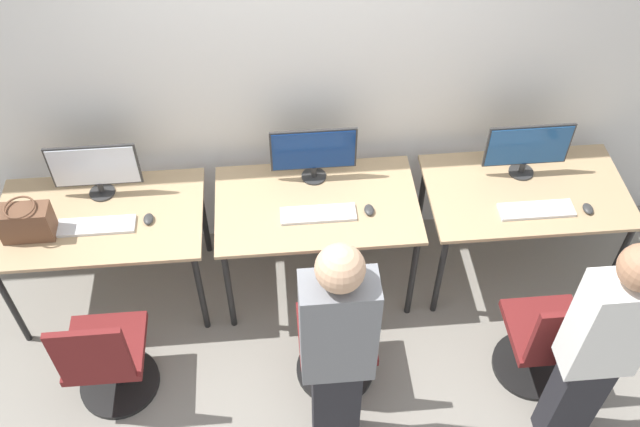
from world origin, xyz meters
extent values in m
plane|color=gray|center=(0.00, 0.00, 0.00)|extent=(20.00, 20.00, 0.00)
cube|color=silver|center=(0.00, 0.87, 1.40)|extent=(12.00, 0.05, 2.80)
cube|color=tan|center=(-1.32, 0.37, 0.75)|extent=(1.25, 0.75, 0.02)
cylinder|color=black|center=(-1.89, 0.05, 0.37)|extent=(0.04, 0.04, 0.73)
cylinder|color=black|center=(-0.75, 0.05, 0.37)|extent=(0.04, 0.04, 0.73)
cylinder|color=black|center=(-1.89, 0.70, 0.37)|extent=(0.04, 0.04, 0.73)
cylinder|color=black|center=(-0.75, 0.70, 0.37)|extent=(0.04, 0.04, 0.73)
cylinder|color=#2D2D2D|center=(-1.32, 0.57, 0.76)|extent=(0.16, 0.16, 0.01)
cylinder|color=#2D2D2D|center=(-1.32, 0.57, 0.81)|extent=(0.04, 0.04, 0.07)
cube|color=#2D2D2D|center=(-1.32, 0.58, 0.99)|extent=(0.53, 0.01, 0.31)
cube|color=silver|center=(-1.32, 0.57, 0.99)|extent=(0.51, 0.01, 0.28)
cube|color=silver|center=(-1.32, 0.29, 0.77)|extent=(0.46, 0.14, 0.02)
ellipsoid|color=#333333|center=(-1.01, 0.32, 0.77)|extent=(0.06, 0.09, 0.03)
cylinder|color=black|center=(-1.27, -0.33, 0.01)|extent=(0.48, 0.48, 0.03)
cylinder|color=black|center=(-1.27, -0.33, 0.21)|extent=(0.04, 0.04, 0.36)
cube|color=maroon|center=(-1.27, -0.33, 0.42)|extent=(0.44, 0.44, 0.05)
cube|color=maroon|center=(-1.27, -0.53, 0.66)|extent=(0.40, 0.04, 0.44)
cube|color=tan|center=(0.00, 0.37, 0.75)|extent=(1.25, 0.75, 0.02)
cylinder|color=black|center=(-0.57, 0.05, 0.37)|extent=(0.04, 0.04, 0.73)
cylinder|color=black|center=(0.57, 0.05, 0.37)|extent=(0.04, 0.04, 0.73)
cylinder|color=black|center=(-0.57, 0.70, 0.37)|extent=(0.04, 0.04, 0.73)
cylinder|color=black|center=(0.57, 0.70, 0.37)|extent=(0.04, 0.04, 0.73)
cylinder|color=#2D2D2D|center=(0.00, 0.60, 0.76)|extent=(0.16, 0.16, 0.01)
cylinder|color=#2D2D2D|center=(0.00, 0.60, 0.81)|extent=(0.04, 0.04, 0.07)
cube|color=#2D2D2D|center=(0.00, 0.61, 0.99)|extent=(0.53, 0.01, 0.31)
cube|color=navy|center=(0.00, 0.60, 0.99)|extent=(0.51, 0.01, 0.28)
cube|color=silver|center=(0.00, 0.27, 0.77)|extent=(0.46, 0.14, 0.02)
ellipsoid|color=#333333|center=(0.31, 0.28, 0.77)|extent=(0.06, 0.09, 0.03)
cylinder|color=black|center=(0.05, -0.35, 0.01)|extent=(0.48, 0.48, 0.03)
cylinder|color=black|center=(0.05, -0.35, 0.21)|extent=(0.04, 0.04, 0.36)
cube|color=maroon|center=(0.05, -0.35, 0.42)|extent=(0.44, 0.44, 0.05)
cube|color=maroon|center=(0.05, -0.55, 0.66)|extent=(0.40, 0.04, 0.44)
cube|color=#232328|center=(0.01, -0.77, 0.39)|extent=(0.25, 0.16, 0.78)
cube|color=slate|center=(0.01, -0.77, 1.12)|extent=(0.36, 0.20, 0.68)
sphere|color=tan|center=(0.01, -0.77, 1.57)|extent=(0.22, 0.22, 0.22)
cube|color=tan|center=(1.32, 0.37, 0.75)|extent=(1.25, 0.75, 0.02)
cylinder|color=black|center=(0.75, 0.05, 0.37)|extent=(0.04, 0.04, 0.73)
cylinder|color=black|center=(1.89, 0.05, 0.37)|extent=(0.04, 0.04, 0.73)
cylinder|color=black|center=(0.75, 0.70, 0.37)|extent=(0.04, 0.04, 0.73)
cylinder|color=black|center=(1.89, 0.70, 0.37)|extent=(0.04, 0.04, 0.73)
cylinder|color=#2D2D2D|center=(1.32, 0.53, 0.76)|extent=(0.16, 0.16, 0.01)
cylinder|color=#2D2D2D|center=(1.32, 0.53, 0.81)|extent=(0.04, 0.04, 0.07)
cube|color=#2D2D2D|center=(1.32, 0.53, 0.99)|extent=(0.53, 0.01, 0.31)
cube|color=navy|center=(1.32, 0.53, 0.99)|extent=(0.51, 0.01, 0.28)
cube|color=silver|center=(1.32, 0.19, 0.77)|extent=(0.46, 0.14, 0.02)
ellipsoid|color=#333333|center=(1.63, 0.17, 0.77)|extent=(0.06, 0.09, 0.03)
cylinder|color=black|center=(1.27, -0.43, 0.01)|extent=(0.48, 0.48, 0.03)
cylinder|color=black|center=(1.27, -0.43, 0.21)|extent=(0.04, 0.04, 0.36)
cube|color=maroon|center=(1.27, -0.43, 0.42)|extent=(0.44, 0.44, 0.05)
cube|color=maroon|center=(1.27, -0.63, 0.66)|extent=(0.40, 0.04, 0.44)
cube|color=#232328|center=(1.30, -0.85, 0.38)|extent=(0.25, 0.16, 0.76)
cube|color=white|center=(1.30, -0.85, 1.09)|extent=(0.36, 0.20, 0.66)
cube|color=brown|center=(-1.69, 0.26, 0.87)|extent=(0.30, 0.14, 0.22)
torus|color=brown|center=(-1.69, 0.26, 1.00)|extent=(0.18, 0.18, 0.01)
camera|label=1|loc=(-0.24, -2.61, 3.94)|focal=40.00mm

